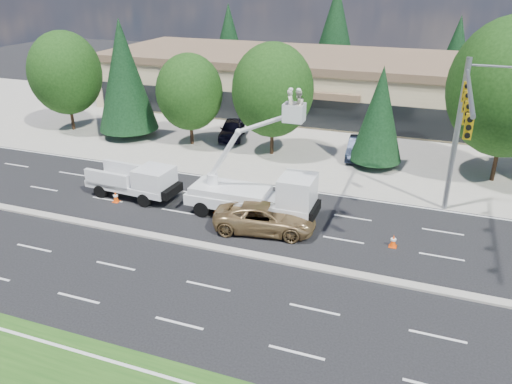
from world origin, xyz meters
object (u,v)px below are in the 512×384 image
at_px(signal_mast, 461,121).
at_px(bucket_truck, 262,191).
at_px(minivan, 265,218).
at_px(utility_pickup, 137,184).

height_order(signal_mast, bucket_truck, signal_mast).
height_order(signal_mast, minivan, signal_mast).
distance_m(signal_mast, minivan, 11.54).
relative_size(signal_mast, bucket_truck, 1.31).
xyz_separation_m(signal_mast, bucket_truck, (-10.03, -2.84, -4.37)).
height_order(utility_pickup, bucket_truck, bucket_truck).
bearing_deg(utility_pickup, signal_mast, 12.43).
bearing_deg(bucket_truck, utility_pickup, 179.73).
distance_m(utility_pickup, minivan, 9.16).
bearing_deg(minivan, bucket_truck, 16.85).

